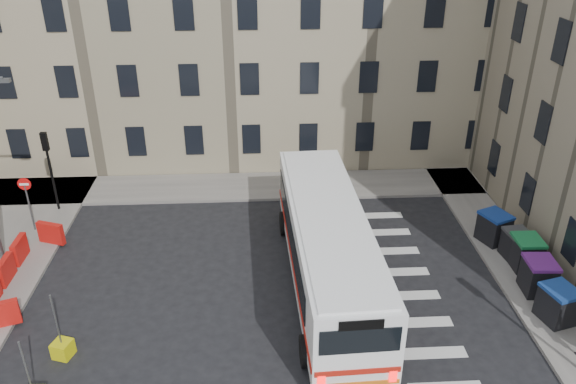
{
  "coord_description": "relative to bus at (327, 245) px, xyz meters",
  "views": [
    {
      "loc": [
        -1.78,
        -18.79,
        13.93
      ],
      "look_at": [
        -0.65,
        2.22,
        3.0
      ],
      "focal_mm": 35.0,
      "sensor_mm": 36.0,
      "label": 1
    }
  ],
  "objects": [
    {
      "name": "ground",
      "position": [
        -0.77,
        0.27,
        -1.92
      ],
      "size": [
        120.0,
        120.0,
        0.0
      ],
      "primitive_type": "plane",
      "color": "black",
      "rests_on": "ground"
    },
    {
      "name": "pavement_north",
      "position": [
        -6.77,
        8.87,
        -1.85
      ],
      "size": [
        36.0,
        3.2,
        0.15
      ],
      "primitive_type": "cube",
      "color": "slate",
      "rests_on": "ground"
    },
    {
      "name": "pavement_east",
      "position": [
        8.23,
        4.27,
        -1.85
      ],
      "size": [
        2.4,
        26.0,
        0.15
      ],
      "primitive_type": "cube",
      "color": "slate",
      "rests_on": "ground"
    },
    {
      "name": "terrace_north",
      "position": [
        -7.77,
        15.77,
        6.7
      ],
      "size": [
        38.3,
        10.8,
        17.2
      ],
      "color": "tan",
      "rests_on": "ground"
    },
    {
      "name": "traffic_light_nw",
      "position": [
        -12.77,
        6.77,
        0.95
      ],
      "size": [
        0.28,
        0.22,
        4.1
      ],
      "color": "black",
      "rests_on": "pavement_west"
    },
    {
      "name": "no_entry_north",
      "position": [
        -13.27,
        4.77,
        0.16
      ],
      "size": [
        0.6,
        0.08,
        3.0
      ],
      "color": "#595B5E",
      "rests_on": "pavement_west"
    },
    {
      "name": "roadworks_barriers",
      "position": [
        -12.61,
        0.77,
        -1.27
      ],
      "size": [
        1.66,
        6.26,
        1.0
      ],
      "color": "red",
      "rests_on": "pavement_west"
    },
    {
      "name": "bus",
      "position": [
        0.0,
        0.0,
        0.0
      ],
      "size": [
        3.45,
        12.36,
        3.33
      ],
      "rotation": [
        0.0,
        0.0,
        0.04
      ],
      "color": "white",
      "rests_on": "ground"
    },
    {
      "name": "wheelie_bin_a",
      "position": [
        8.19,
        -2.78,
        -1.07
      ],
      "size": [
        1.38,
        1.49,
        1.38
      ],
      "rotation": [
        0.0,
        0.0,
        0.27
      ],
      "color": "black",
      "rests_on": "pavement_east"
    },
    {
      "name": "wheelie_bin_b",
      "position": [
        8.23,
        -1.07,
        -1.06
      ],
      "size": [
        1.19,
        1.34,
        1.42
      ],
      "rotation": [
        0.0,
        0.0,
        -0.06
      ],
      "color": "black",
      "rests_on": "pavement_east"
    },
    {
      "name": "wheelie_bin_c",
      "position": [
        8.46,
        0.57,
        -1.07
      ],
      "size": [
        1.12,
        1.28,
        1.4
      ],
      "rotation": [
        0.0,
        0.0,
        -0.02
      ],
      "color": "black",
      "rests_on": "pavement_east"
    },
    {
      "name": "wheelie_bin_d",
      "position": [
        8.37,
        1.31,
        -1.13
      ],
      "size": [
        1.13,
        1.27,
        1.28
      ],
      "rotation": [
        0.0,
        0.0,
        0.12
      ],
      "color": "black",
      "rests_on": "pavement_east"
    },
    {
      "name": "wheelie_bin_e",
      "position": [
        7.91,
        2.67,
        -1.07
      ],
      "size": [
        1.5,
        1.59,
        1.4
      ],
      "rotation": [
        0.0,
        0.0,
        0.4
      ],
      "color": "black",
      "rests_on": "pavement_east"
    },
    {
      "name": "bollard_yellow",
      "position": [
        -9.48,
        -3.56,
        -1.62
      ],
      "size": [
        0.76,
        0.76,
        0.6
      ],
      "primitive_type": "cube",
      "rotation": [
        0.0,
        0.0,
        -0.32
      ],
      "color": "#CAC30B",
      "rests_on": "ground"
    }
  ]
}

